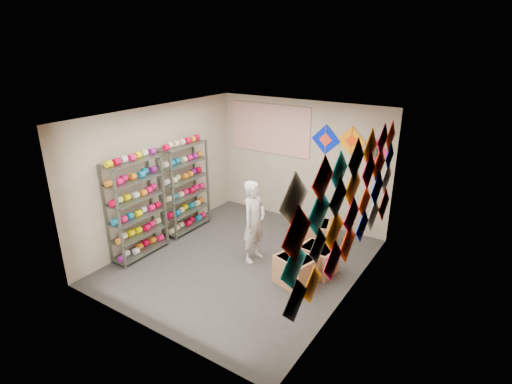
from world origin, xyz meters
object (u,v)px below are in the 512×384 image
Objects in this scene: carton_b at (318,259)px; shelf_rack_back at (185,188)px; shelf_rack_front at (136,209)px; carton_c at (316,234)px; shopkeeper at (254,221)px; carton_a at (295,270)px.

shelf_rack_back is at bearing -174.55° from carton_b.
shelf_rack_back is 3.17× the size of carton_b.
shelf_rack_front is 3.41× the size of carton_c.
carton_b is at bearing -81.16° from carton_c.
shopkeeper is at bearing -162.42° from carton_b.
carton_a is (2.93, 0.74, -0.70)m from shelf_rack_front.
carton_b is (3.09, -0.02, -0.70)m from shelf_rack_back.
shelf_rack_front reaches higher than carton_a.
shelf_rack_front is 3.10m from carton_a.
shelf_rack_back is (0.00, 1.30, 0.00)m from shelf_rack_front.
shelf_rack_back is 3.41× the size of carton_c.
shelf_rack_front is 1.00× the size of shelf_rack_back.
shelf_rack_front reaches higher than carton_c.
shopkeeper is 1.18m from carton_a.
carton_b is at bearing -76.64° from shopkeeper.
shelf_rack_back reaches higher than carton_a.
carton_a is (1.02, -0.29, -0.52)m from shopkeeper.
carton_c is at bearing 18.42° from shelf_rack_back.
carton_c is (2.65, 2.18, -0.71)m from shelf_rack_front.
shopkeeper is 1.46m from carton_c.
shelf_rack_back is at bearing -175.43° from carton_a.
carton_a is at bearing -96.07° from carton_c.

